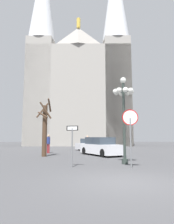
# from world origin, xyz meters

# --- Properties ---
(ground_plane) EXTENTS (120.00, 120.00, 0.00)m
(ground_plane) POSITION_xyz_m (0.00, 0.00, 0.00)
(ground_plane) COLOR #424244
(cathedral) EXTENTS (19.51, 13.53, 39.08)m
(cathedral) POSITION_xyz_m (-0.74, 31.99, 12.40)
(cathedral) COLOR gray
(cathedral) RESTS_ON ground
(stop_sign) EXTENTS (0.80, 0.19, 2.93)m
(stop_sign) POSITION_xyz_m (1.11, 3.02, 2.07)
(stop_sign) COLOR slate
(stop_sign) RESTS_ON ground
(one_way_arrow_sign) EXTENTS (0.61, 0.26, 2.12)m
(one_way_arrow_sign) POSITION_xyz_m (-1.82, 3.60, 1.36)
(one_way_arrow_sign) COLOR slate
(one_way_arrow_sign) RESTS_ON ground
(street_lamp) EXTENTS (1.27, 1.27, 5.10)m
(street_lamp) POSITION_xyz_m (1.20, 4.66, 3.46)
(street_lamp) COLOR #2D3833
(street_lamp) RESTS_ON ground
(bare_tree) EXTENTS (1.35, 1.37, 4.64)m
(bare_tree) POSITION_xyz_m (-4.09, 9.58, 2.27)
(bare_tree) COLOR #473323
(bare_tree) RESTS_ON ground
(parked_car_near_white) EXTENTS (3.44, 4.83, 1.52)m
(parked_car_near_white) POSITION_xyz_m (0.57, 10.40, 0.71)
(parked_car_near_white) COLOR silver
(parked_car_near_white) RESTS_ON ground
(parked_car_far_silver) EXTENTS (4.38, 3.56, 1.37)m
(parked_car_far_silver) POSITION_xyz_m (0.56, 17.34, 0.64)
(parked_car_far_silver) COLOR #B7B7BC
(parked_car_far_silver) RESTS_ON ground
(pedestrian_walking) EXTENTS (0.32, 0.32, 1.69)m
(pedestrian_walking) POSITION_xyz_m (-0.30, 14.21, 1.02)
(pedestrian_walking) COLOR black
(pedestrian_walking) RESTS_ON ground
(pedestrian_standing) EXTENTS (0.32, 0.32, 1.78)m
(pedestrian_standing) POSITION_xyz_m (-4.17, 12.99, 1.08)
(pedestrian_standing) COLOR maroon
(pedestrian_standing) RESTS_ON ground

